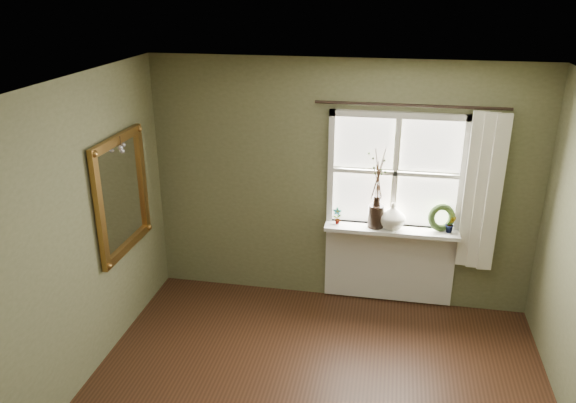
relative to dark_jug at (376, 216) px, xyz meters
The scene contains 14 objects.
ceiling 2.66m from the dark_jug, 100.28° to the right, with size 4.50×4.50×0.00m, color silver.
wall_back 0.50m from the dark_jug, 154.92° to the left, with size 4.00×0.10×2.60m, color #626442.
wall_left 3.24m from the dark_jug, 138.95° to the right, with size 0.10×4.50×2.60m, color #626442.
window_frame 0.48m from the dark_jug, 33.33° to the left, with size 1.36×0.06×1.24m.
window_sill 0.22m from the dark_jug, ahead, with size 1.36×0.26×0.04m, color silver.
window_apron 0.61m from the dark_jug, 33.64° to the left, with size 1.36×0.04×0.88m, color silver.
dark_jug is the anchor object (origin of this frame).
cream_vase 0.17m from the dark_jug, ahead, with size 0.26×0.26×0.27m, color beige.
wreath 0.65m from the dark_jug, ahead, with size 0.29×0.29×0.07m, color #2E431E.
potted_plant_left 0.40m from the dark_jug, behind, with size 0.09×0.06×0.18m, color #2E431E.
potted_plant_right 0.75m from the dark_jug, ahead, with size 0.10×0.08×0.18m, color #2E431E.
curtain 1.06m from the dark_jug, ahead, with size 0.36×0.12×1.59m, color #EDE8CD.
curtain_rod 1.17m from the dark_jug, 10.67° to the left, with size 0.03×0.03×1.84m, color black.
gilt_mirror 2.51m from the dark_jug, 161.02° to the right, with size 0.10×0.95×1.14m.
Camera 1 is at (0.49, -3.23, 3.28)m, focal length 35.00 mm.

